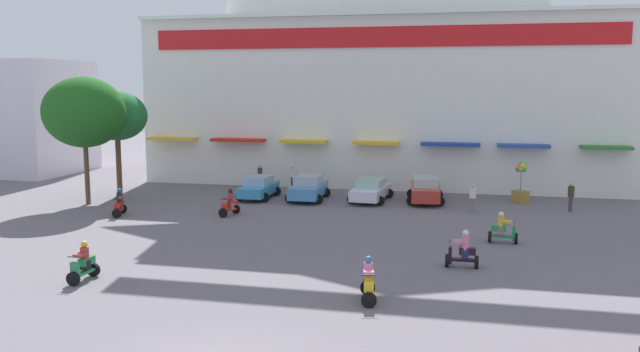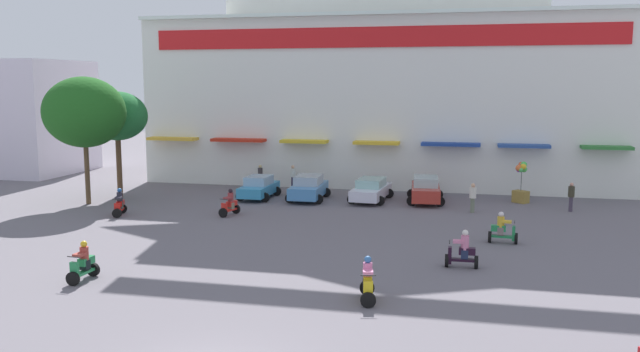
{
  "view_description": "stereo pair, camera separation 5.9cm",
  "coord_description": "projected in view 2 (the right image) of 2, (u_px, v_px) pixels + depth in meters",
  "views": [
    {
      "loc": [
        6.25,
        -14.46,
        7.36
      ],
      "look_at": [
        -1.34,
        18.81,
        2.51
      ],
      "focal_mm": 36.87,
      "sensor_mm": 36.0,
      "label": 1
    },
    {
      "loc": [
        6.31,
        -14.45,
        7.36
      ],
      "look_at": [
        -1.34,
        18.81,
        2.51
      ],
      "focal_mm": 36.87,
      "sensor_mm": 36.0,
      "label": 2
    }
  ],
  "objects": [
    {
      "name": "ground_plane",
      "position": [
        320.0,
        251.0,
        28.92
      ],
      "size": [
        128.0,
        128.0,
        0.0
      ],
      "primitive_type": "plane",
      "color": "slate"
    },
    {
      "name": "colonial_building",
      "position": [
        388.0,
        45.0,
        49.85
      ],
      "size": [
        34.4,
        16.98,
        23.43
      ],
      "color": "white",
      "rests_on": "ground"
    },
    {
      "name": "flank_building_left",
      "position": [
        7.0,
        117.0,
        54.23
      ],
      "size": [
        11.85,
        8.76,
        9.16
      ],
      "color": "silver",
      "rests_on": "ground"
    },
    {
      "name": "plaza_tree_0",
      "position": [
        84.0,
        112.0,
        39.47
      ],
      "size": [
        5.06,
        4.46,
        7.74
      ],
      "color": "brown",
      "rests_on": "ground"
    },
    {
      "name": "plaza_tree_2",
      "position": [
        117.0,
        116.0,
        41.94
      ],
      "size": [
        3.91,
        3.63,
        6.83
      ],
      "color": "brown",
      "rests_on": "ground"
    },
    {
      "name": "parked_car_0",
      "position": [
        259.0,
        187.0,
        42.07
      ],
      "size": [
        2.25,
        4.0,
        1.45
      ],
      "color": "#338EC0",
      "rests_on": "ground"
    },
    {
      "name": "parked_car_1",
      "position": [
        308.0,
        188.0,
        41.48
      ],
      "size": [
        2.46,
        4.18,
        1.58
      ],
      "color": "#4686C2",
      "rests_on": "ground"
    },
    {
      "name": "parked_car_2",
      "position": [
        371.0,
        190.0,
        41.11
      ],
      "size": [
        2.57,
        4.6,
        1.43
      ],
      "color": "silver",
      "rests_on": "ground"
    },
    {
      "name": "parked_car_3",
      "position": [
        425.0,
        190.0,
        40.67
      ],
      "size": [
        2.53,
        4.41,
        1.61
      ],
      "color": "#B03228",
      "rests_on": "ground"
    },
    {
      "name": "scooter_rider_0",
      "position": [
        120.0,
        205.0,
        36.64
      ],
      "size": [
        0.92,
        1.55,
        1.54
      ],
      "color": "black",
      "rests_on": "ground"
    },
    {
      "name": "scooter_rider_2",
      "position": [
        230.0,
        205.0,
        36.66
      ],
      "size": [
        0.85,
        1.47,
        1.5
      ],
      "color": "black",
      "rests_on": "ground"
    },
    {
      "name": "scooter_rider_5",
      "position": [
        462.0,
        252.0,
        26.27
      ],
      "size": [
        1.31,
        0.55,
        1.56
      ],
      "color": "black",
      "rests_on": "ground"
    },
    {
      "name": "scooter_rider_6",
      "position": [
        368.0,
        283.0,
        22.25
      ],
      "size": [
        0.78,
        1.55,
        1.55
      ],
      "color": "black",
      "rests_on": "ground"
    },
    {
      "name": "scooter_rider_8",
      "position": [
        83.0,
        264.0,
        24.54
      ],
      "size": [
        0.59,
        1.4,
        1.51
      ],
      "color": "black",
      "rests_on": "ground"
    },
    {
      "name": "scooter_rider_9",
      "position": [
        503.0,
        230.0,
        30.3
      ],
      "size": [
        1.35,
        0.61,
        1.48
      ],
      "color": "black",
      "rests_on": "ground"
    },
    {
      "name": "pedestrian_0",
      "position": [
        260.0,
        175.0,
        46.05
      ],
      "size": [
        0.34,
        0.34,
        1.67
      ],
      "color": "gray",
      "rests_on": "ground"
    },
    {
      "name": "pedestrian_1",
      "position": [
        473.0,
        196.0,
        37.44
      ],
      "size": [
        0.52,
        0.52,
        1.69
      ],
      "color": "slate",
      "rests_on": "ground"
    },
    {
      "name": "pedestrian_2",
      "position": [
        571.0,
        195.0,
        37.73
      ],
      "size": [
        0.51,
        0.51,
        1.68
      ],
      "color": "#453B4D",
      "rests_on": "ground"
    },
    {
      "name": "pedestrian_3",
      "position": [
        293.0,
        176.0,
        45.41
      ],
      "size": [
        0.43,
        0.43,
        1.72
      ],
      "color": "black",
      "rests_on": "ground"
    },
    {
      "name": "balloon_vendor_cart",
      "position": [
        521.0,
        183.0,
        40.49
      ],
      "size": [
        1.07,
        1.04,
        2.57
      ],
      "color": "olive",
      "rests_on": "ground"
    }
  ]
}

